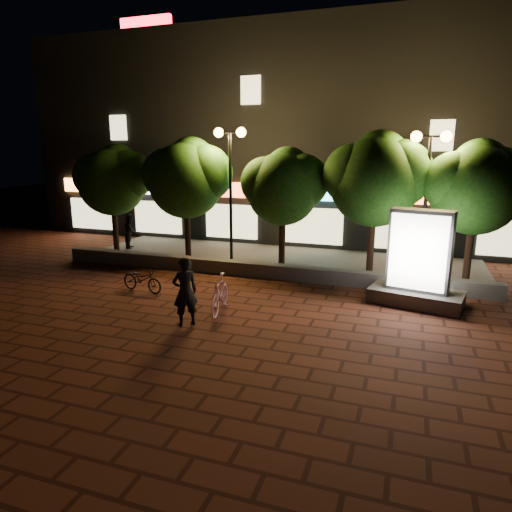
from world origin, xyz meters
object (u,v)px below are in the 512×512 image
at_px(tree_mid, 284,184).
at_px(scooter_parked, 142,279).
at_px(pedestrian, 131,231).
at_px(tree_left, 188,176).
at_px(tree_far_left, 113,178).
at_px(rider, 185,292).
at_px(scooter_pink, 220,294).
at_px(street_lamp_left, 230,161).
at_px(ad_kiosk, 418,267).
at_px(tree_right, 377,176).
at_px(tree_far_right, 478,184).
at_px(street_lamp_right, 428,168).

relative_size(tree_mid, scooter_parked, 2.86).
bearing_deg(tree_mid, scooter_parked, -128.96).
relative_size(scooter_parked, pedestrian, 1.01).
bearing_deg(tree_left, scooter_parked, -83.53).
height_order(tree_far_left, rider, tree_far_left).
distance_m(tree_left, scooter_parked, 5.31).
bearing_deg(tree_mid, scooter_pink, -94.22).
height_order(street_lamp_left, ad_kiosk, street_lamp_left).
relative_size(ad_kiosk, scooter_parked, 1.80).
bearing_deg(rider, scooter_parked, -82.12).
height_order(tree_far_left, scooter_parked, tree_far_left).
xyz_separation_m(street_lamp_left, pedestrian, (-5.38, 1.13, -3.17)).
height_order(tree_mid, tree_right, tree_right).
relative_size(tree_left, pedestrian, 3.16).
distance_m(tree_far_left, tree_mid, 7.50).
height_order(tree_left, tree_far_right, tree_left).
relative_size(street_lamp_left, street_lamp_right, 1.04).
distance_m(tree_right, street_lamp_left, 5.38).
bearing_deg(ad_kiosk, tree_far_right, 58.68).
relative_size(street_lamp_right, ad_kiosk, 1.76).
xyz_separation_m(tree_left, tree_right, (7.30, 0.00, 0.12)).
distance_m(street_lamp_right, scooter_pink, 8.04).
height_order(scooter_parked, pedestrian, pedestrian).
distance_m(street_lamp_left, pedestrian, 6.34).
xyz_separation_m(tree_far_right, ad_kiosk, (-1.66, -2.74, -2.23)).
xyz_separation_m(tree_right, tree_far_right, (3.20, -0.00, -0.20)).
distance_m(tree_right, scooter_parked, 8.67).
bearing_deg(tree_left, ad_kiosk, -17.21).
bearing_deg(tree_far_right, pedestrian, 176.42).
bearing_deg(ad_kiosk, tree_left, 162.79).
bearing_deg(tree_mid, street_lamp_left, -172.69).
distance_m(tree_left, street_lamp_right, 8.96).
xyz_separation_m(tree_right, street_lamp_right, (1.64, -0.26, 0.33)).
height_order(scooter_pink, rider, rider).
distance_m(scooter_pink, scooter_parked, 3.25).
relative_size(tree_far_left, pedestrian, 2.99).
relative_size(tree_far_left, tree_mid, 1.03).
bearing_deg(tree_far_right, scooter_pink, -142.66).
bearing_deg(ad_kiosk, tree_right, 119.25).
bearing_deg(tree_mid, street_lamp_right, -3.04).
height_order(tree_far_left, tree_mid, tree_far_left).
xyz_separation_m(tree_far_right, scooter_parked, (-10.01, -4.33, -2.96)).
relative_size(tree_left, tree_far_right, 1.03).
relative_size(tree_mid, tree_far_right, 0.95).
relative_size(street_lamp_left, pedestrian, 3.34).
distance_m(tree_mid, rider, 6.85).
xyz_separation_m(street_lamp_right, ad_kiosk, (-0.11, -2.47, -2.75)).
bearing_deg(scooter_parked, rider, -117.86).
bearing_deg(tree_right, ad_kiosk, -60.75).
bearing_deg(tree_far_right, rider, -139.05).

